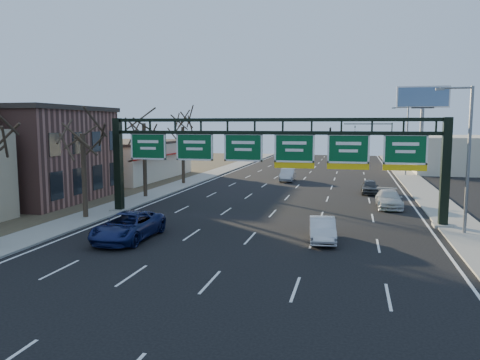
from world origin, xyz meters
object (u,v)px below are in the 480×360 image
(sign_gantry, at_px, (271,154))
(car_blue_suv, at_px, (128,226))
(car_silver_sedan, at_px, (322,230))
(car_white_wagon, at_px, (389,199))

(sign_gantry, bearing_deg, car_blue_suv, -131.34)
(sign_gantry, bearing_deg, car_silver_sedan, -54.46)
(car_blue_suv, bearing_deg, sign_gantry, 48.72)
(car_blue_suv, bearing_deg, car_white_wagon, 43.35)
(car_silver_sedan, xyz_separation_m, car_white_wagon, (4.54, 12.41, 0.02))
(sign_gantry, bearing_deg, car_white_wagon, 38.06)
(car_white_wagon, bearing_deg, car_silver_sedan, -110.96)
(car_blue_suv, xyz_separation_m, car_white_wagon, (15.64, 14.74, -0.10))
(car_blue_suv, distance_m, car_white_wagon, 21.49)
(car_blue_suv, relative_size, car_white_wagon, 1.19)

